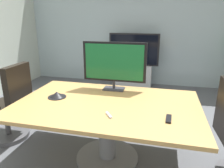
# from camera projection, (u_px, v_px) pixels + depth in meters

# --- Properties ---
(ground_plane) EXTENTS (7.26, 7.26, 0.00)m
(ground_plane) POSITION_uv_depth(u_px,v_px,m) (112.00, 151.00, 2.78)
(ground_plane) COLOR #515459
(wall_back_glass_partition) EXTENTS (5.93, 0.10, 2.95)m
(wall_back_glass_partition) POSITION_uv_depth(u_px,v_px,m) (142.00, 25.00, 5.23)
(wall_back_glass_partition) COLOR #9EB2B7
(wall_back_glass_partition) RESTS_ON ground
(conference_table) EXTENTS (2.08, 1.32, 0.74)m
(conference_table) POSITION_uv_depth(u_px,v_px,m) (107.00, 116.00, 2.47)
(conference_table) COLOR #B2894C
(conference_table) RESTS_ON ground
(office_chair_left) EXTENTS (0.60, 0.57, 1.09)m
(office_chair_left) POSITION_uv_depth(u_px,v_px,m) (11.00, 109.00, 2.94)
(office_chair_left) COLOR #4C4C51
(office_chair_left) RESTS_ON ground
(tv_monitor) EXTENTS (0.84, 0.18, 0.64)m
(tv_monitor) POSITION_uv_depth(u_px,v_px,m) (114.00, 63.00, 2.77)
(tv_monitor) COLOR #333338
(tv_monitor) RESTS_ON conference_table
(wall_display_unit) EXTENTS (1.20, 0.36, 1.31)m
(wall_display_unit) POSITION_uv_depth(u_px,v_px,m) (133.00, 69.00, 5.24)
(wall_display_unit) COLOR #B7BABC
(wall_display_unit) RESTS_ON ground
(conference_phone) EXTENTS (0.22, 0.22, 0.07)m
(conference_phone) POSITION_uv_depth(u_px,v_px,m) (57.00, 95.00, 2.58)
(conference_phone) COLOR black
(conference_phone) RESTS_ON conference_table
(remote_control) EXTENTS (0.06, 0.17, 0.02)m
(remote_control) POSITION_uv_depth(u_px,v_px,m) (169.00, 119.00, 2.02)
(remote_control) COLOR black
(remote_control) RESTS_ON conference_table
(whiteboard_marker) EXTENTS (0.09, 0.12, 0.02)m
(whiteboard_marker) POSITION_uv_depth(u_px,v_px,m) (109.00, 115.00, 2.09)
(whiteboard_marker) COLOR silver
(whiteboard_marker) RESTS_ON conference_table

